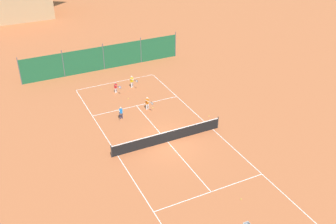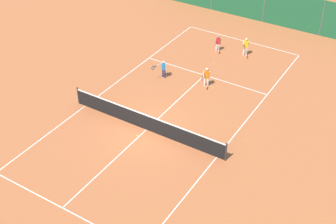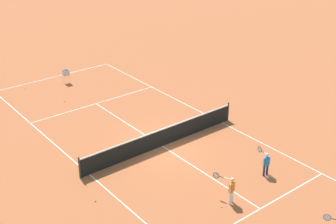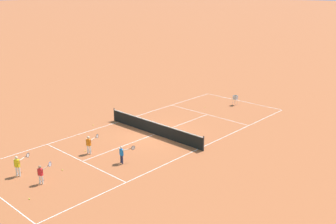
# 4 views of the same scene
# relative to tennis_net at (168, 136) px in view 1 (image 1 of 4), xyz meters

# --- Properties ---
(ground_plane) EXTENTS (600.00, 600.00, 0.00)m
(ground_plane) POSITION_rel_tennis_net_xyz_m (0.00, 0.00, -0.50)
(ground_plane) COLOR #B25B33
(court_line_markings) EXTENTS (8.25, 23.85, 0.01)m
(court_line_markings) POSITION_rel_tennis_net_xyz_m (0.00, 0.00, -0.50)
(court_line_markings) COLOR white
(court_line_markings) RESTS_ON ground
(tennis_net) EXTENTS (9.18, 0.08, 1.06)m
(tennis_net) POSITION_rel_tennis_net_xyz_m (0.00, 0.00, 0.00)
(tennis_net) COLOR #2D2D2D
(tennis_net) RESTS_ON ground
(windscreen_fence_far) EXTENTS (17.28, 0.08, 2.90)m
(windscreen_fence_far) POSITION_rel_tennis_net_xyz_m (-0.00, 15.50, 0.81)
(windscreen_fence_far) COLOR #1E6038
(windscreen_fence_far) RESTS_ON ground
(player_far_baseline) EXTENTS (0.42, 0.97, 1.10)m
(player_far_baseline) POSITION_rel_tennis_net_xyz_m (-0.76, 9.61, 0.15)
(player_far_baseline) COLOR white
(player_far_baseline) RESTS_ON ground
(player_far_service) EXTENTS (0.46, 1.06, 1.24)m
(player_far_service) POSITION_rel_tennis_net_xyz_m (1.05, 10.02, 0.22)
(player_far_service) COLOR white
(player_far_service) RESTS_ON ground
(player_near_baseline) EXTENTS (0.39, 1.05, 1.22)m
(player_near_baseline) POSITION_rel_tennis_net_xyz_m (0.65, 5.34, 0.21)
(player_near_baseline) COLOR white
(player_near_baseline) RESTS_ON ground
(player_near_service) EXTENTS (0.54, 0.93, 1.13)m
(player_near_service) POSITION_rel_tennis_net_xyz_m (-2.03, 4.85, 0.16)
(player_near_service) COLOR #23284C
(player_near_service) RESTS_ON ground
(tennis_ball_by_net_left) EXTENTS (0.07, 0.07, 0.07)m
(tennis_ball_by_net_left) POSITION_rel_tennis_net_xyz_m (1.13, 5.36, -0.47)
(tennis_ball_by_net_left) COLOR #CCE033
(tennis_ball_by_net_left) RESTS_ON ground
(tennis_ball_far_corner) EXTENTS (0.07, 0.07, 0.07)m
(tennis_ball_far_corner) POSITION_rel_tennis_net_xyz_m (-0.18, 7.96, -0.47)
(tennis_ball_far_corner) COLOR #CCE033
(tennis_ball_far_corner) RESTS_ON ground
(tennis_ball_service_box) EXTENTS (0.07, 0.07, 0.07)m
(tennis_ball_service_box) POSITION_rel_tennis_net_xyz_m (4.90, 1.89, -0.47)
(tennis_ball_service_box) COLOR #CCE033
(tennis_ball_service_box) RESTS_ON ground
(tennis_ball_by_net_right) EXTENTS (0.07, 0.07, 0.07)m
(tennis_ball_by_net_right) POSITION_rel_tennis_net_xyz_m (1.33, -7.84, -0.47)
(tennis_ball_by_net_right) COLOR #CCE033
(tennis_ball_by_net_right) RESTS_ON ground
(tennis_ball_alley_left) EXTENTS (0.07, 0.07, 0.07)m
(tennis_ball_alley_left) POSITION_rel_tennis_net_xyz_m (-0.10, -0.70, -0.47)
(tennis_ball_alley_left) COLOR #CCE033
(tennis_ball_alley_left) RESTS_ON ground
(tennis_ball_near_corner) EXTENTS (0.07, 0.07, 0.07)m
(tennis_ball_near_corner) POSITION_rel_tennis_net_xyz_m (-1.84, 10.98, -0.47)
(tennis_ball_near_corner) COLOR #CCE033
(tennis_ball_near_corner) RESTS_ON ground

